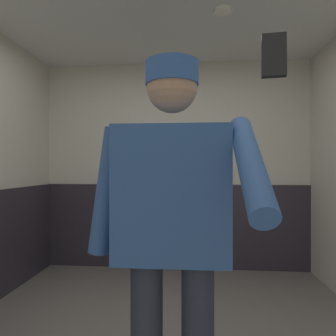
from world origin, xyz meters
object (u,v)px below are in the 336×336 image
object	(u,v)px
urinal_solo	(159,207)
cell_phone	(274,56)
person	(172,224)
soap_dispenser	(224,170)

from	to	relation	value
urinal_solo	cell_phone	bearing A→B (deg)	-77.73
person	cell_phone	bearing A→B (deg)	-59.72
urinal_solo	soap_dispenser	world-z (taller)	soap_dispenser
person	soap_dispenser	distance (m)	2.50
person	soap_dispenser	xyz separation A→B (m)	(0.46, 2.45, 0.21)
person	soap_dispenser	bearing A→B (deg)	79.31
person	cell_phone	size ratio (longest dim) A/B	15.50
urinal_solo	cell_phone	xyz separation A→B (m)	(0.62, -2.83, 0.76)
urinal_solo	cell_phone	distance (m)	2.99
soap_dispenser	cell_phone	bearing A→B (deg)	-93.27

